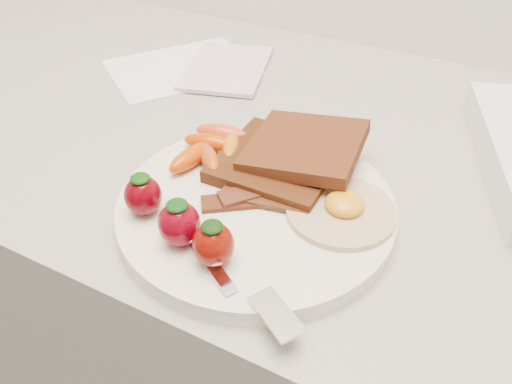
% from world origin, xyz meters
% --- Properties ---
extents(counter, '(2.00, 0.60, 0.90)m').
position_xyz_m(counter, '(0.00, 1.70, 0.45)').
color(counter, gray).
rests_on(counter, ground).
extents(plate, '(0.27, 0.27, 0.02)m').
position_xyz_m(plate, '(-0.01, 1.55, 0.91)').
color(plate, white).
rests_on(plate, counter).
extents(toast_lower, '(0.12, 0.12, 0.01)m').
position_xyz_m(toast_lower, '(-0.02, 1.61, 0.93)').
color(toast_lower, black).
rests_on(toast_lower, plate).
extents(toast_upper, '(0.13, 0.12, 0.03)m').
position_xyz_m(toast_upper, '(0.00, 1.63, 0.94)').
color(toast_upper, '#411607').
rests_on(toast_upper, toast_lower).
extents(fried_egg, '(0.12, 0.12, 0.02)m').
position_xyz_m(fried_egg, '(0.07, 1.57, 0.92)').
color(fried_egg, beige).
rests_on(fried_egg, plate).
extents(bacon_strips, '(0.10, 0.09, 0.01)m').
position_xyz_m(bacon_strips, '(-0.01, 1.55, 0.92)').
color(bacon_strips, black).
rests_on(bacon_strips, plate).
extents(baby_carrots, '(0.07, 0.10, 0.02)m').
position_xyz_m(baby_carrots, '(-0.09, 1.59, 0.93)').
color(baby_carrots, '#BF3900').
rests_on(baby_carrots, plate).
extents(strawberries, '(0.13, 0.06, 0.05)m').
position_xyz_m(strawberries, '(-0.05, 1.47, 0.94)').
color(strawberries, '#5A0009').
rests_on(strawberries, plate).
extents(fork, '(0.17, 0.09, 0.00)m').
position_xyz_m(fork, '(0.02, 1.45, 0.92)').
color(fork, silver).
rests_on(fork, plate).
extents(paper_sheet, '(0.24, 0.26, 0.00)m').
position_xyz_m(paper_sheet, '(-0.26, 1.79, 0.90)').
color(paper_sheet, white).
rests_on(paper_sheet, counter).
extents(notepad, '(0.15, 0.19, 0.01)m').
position_xyz_m(notepad, '(-0.20, 1.81, 0.91)').
color(notepad, '#EEBBC9').
rests_on(notepad, paper_sheet).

